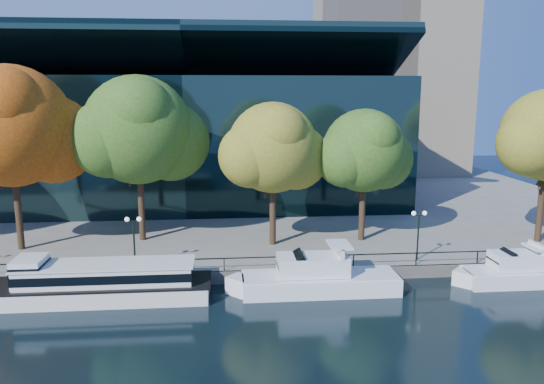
{
  "coord_description": "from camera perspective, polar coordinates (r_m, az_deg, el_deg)",
  "views": [
    {
      "loc": [
        0.16,
        -35.35,
        14.39
      ],
      "look_at": [
        4.08,
        8.0,
        6.1
      ],
      "focal_mm": 35.0,
      "sensor_mm": 36.0,
      "label": 1
    }
  ],
  "objects": [
    {
      "name": "tree_3",
      "position": [
        45.74,
        0.29,
        4.58
      ],
      "size": [
        9.8,
        8.04,
        12.54
      ],
      "color": "black",
      "rests_on": "promenade"
    },
    {
      "name": "convention_building",
      "position": [
        67.53,
        -8.72,
        5.66
      ],
      "size": [
        50.0,
        24.57,
        21.43
      ],
      "color": "black",
      "rests_on": "ground"
    },
    {
      "name": "tree_1",
      "position": [
        49.01,
        -26.08,
        6.13
      ],
      "size": [
        12.66,
        10.38,
        15.63
      ],
      "color": "black",
      "rests_on": "promenade"
    },
    {
      "name": "promenade",
      "position": [
        73.06,
        -5.19,
        -0.22
      ],
      "size": [
        90.0,
        67.08,
        1.0
      ],
      "color": "slate",
      "rests_on": "ground"
    },
    {
      "name": "tree_4",
      "position": [
        47.93,
        10.06,
        4.21
      ],
      "size": [
        9.26,
        7.59,
        11.91
      ],
      "color": "black",
      "rests_on": "promenade"
    },
    {
      "name": "tree_2",
      "position": [
        48.47,
        -14.01,
        6.26
      ],
      "size": [
        12.04,
        9.88,
        14.86
      ],
      "color": "black",
      "rests_on": "promenade"
    },
    {
      "name": "ground",
      "position": [
        38.17,
        -5.13,
        -11.41
      ],
      "size": [
        160.0,
        160.0,
        0.0
      ],
      "primitive_type": "plane",
      "color": "black",
      "rests_on": "ground"
    },
    {
      "name": "lamp_1",
      "position": [
        41.78,
        -14.67,
        -4.01
      ],
      "size": [
        1.26,
        0.36,
        4.03
      ],
      "color": "black",
      "rests_on": "promenade"
    },
    {
      "name": "railing",
      "position": [
        40.56,
        -5.18,
        -7.14
      ],
      "size": [
        88.2,
        0.08,
        0.99
      ],
      "color": "black",
      "rests_on": "promenade"
    },
    {
      "name": "cruiser_far",
      "position": [
        44.46,
        24.83,
        -7.77
      ],
      "size": [
        9.74,
        2.7,
        3.18
      ],
      "color": "white",
      "rests_on": "ground"
    },
    {
      "name": "cruiser_near",
      "position": [
        38.97,
        4.46,
        -9.15
      ],
      "size": [
        12.55,
        3.23,
        3.64
      ],
      "color": "white",
      "rests_on": "ground"
    },
    {
      "name": "lamp_2",
      "position": [
        43.97,
        15.5,
        -3.32
      ],
      "size": [
        1.26,
        0.36,
        4.03
      ],
      "color": "black",
      "rests_on": "promenade"
    },
    {
      "name": "tour_boat",
      "position": [
        39.43,
        -18.67,
        -9.11
      ],
      "size": [
        16.87,
        3.76,
        3.2
      ],
      "color": "silver",
      "rests_on": "ground"
    }
  ]
}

